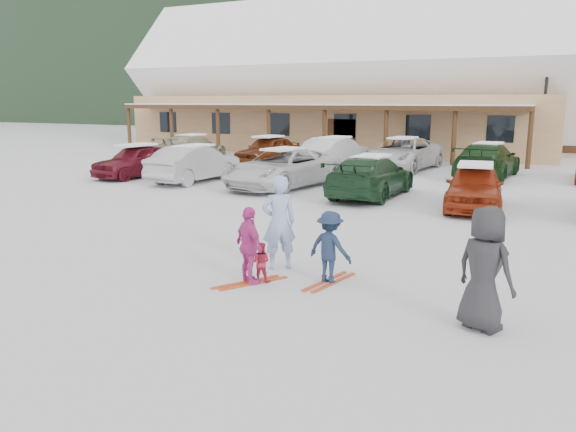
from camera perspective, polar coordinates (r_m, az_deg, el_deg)
The scene contains 22 objects.
ground at distance 10.90m, azimuth -3.77°, elevation -5.97°, with size 160.00×160.00×0.00m, color white.
day_lodge at distance 39.58m, azimuth 5.40°, elevation 12.55°, with size 29.12×12.50×10.38m.
lamp_post at distance 33.25m, azimuth 24.63°, elevation 10.44°, with size 0.50×0.25×5.59m.
conifer_0 at distance 50.00m, azimuth -12.73°, elevation 14.13°, with size 4.40×4.40×10.20m.
conifer_2 at distance 62.07m, azimuth -8.57°, elevation 14.80°, with size 5.28×5.28×12.24m.
adult_skier at distance 11.03m, azimuth -0.93°, elevation -0.66°, with size 0.69×0.45×1.88m, color #91A6D0.
toddler_red at distance 10.38m, azimuth -2.79°, elevation -4.70°, with size 0.37×0.28×0.75m, color #A81E33.
child_navy at distance 10.26m, azimuth 4.28°, elevation -3.20°, with size 0.87×0.50×1.34m, color #182640.
skis_child_navy at distance 10.44m, azimuth 4.23°, elevation -6.68°, with size 0.20×1.40×0.03m, color #B44019.
child_magenta at distance 10.19m, azimuth -3.95°, elevation -3.03°, with size 0.84×0.35×1.43m, color #C43188.
skis_child_magenta at distance 10.39m, azimuth -3.89°, elevation -6.77°, with size 0.20×1.40×0.03m, color #B44019.
bystander_dark at distance 8.59m, azimuth 19.36°, elevation -5.08°, with size 0.90×0.59×1.84m, color #262629.
parked_car_0 at distance 25.46m, azimuth -15.09°, elevation 5.43°, with size 1.67×4.15×1.42m, color maroon.
parked_car_1 at distance 23.47m, azimuth -9.47°, elevation 5.27°, with size 1.58×4.54×1.49m, color #A4A3A8.
parked_car_2 at distance 21.60m, azimuth -0.55°, elevation 4.88°, with size 2.48×5.37×1.49m, color silver.
parked_car_3 at distance 19.71m, azimuth 8.42°, elevation 4.00°, with size 1.99×4.90×1.42m, color #18381F.
parked_car_4 at distance 18.19m, azimuth 18.41°, elevation 2.84°, with size 1.64×4.08×1.39m, color maroon.
parked_car_7 at distance 31.40m, azimuth -9.73°, elevation 6.81°, with size 2.05×5.04×1.46m, color tan.
parked_car_8 at distance 29.21m, azimuth -2.02°, elevation 6.65°, with size 1.76×4.38×1.49m, color #5F270F.
parked_car_9 at distance 27.62m, azimuth 4.79°, elevation 6.39°, with size 1.64×4.72×1.55m, color silver.
parked_car_10 at distance 27.71m, azimuth 11.51°, elevation 6.21°, with size 2.57×5.58×1.55m, color silver.
parked_car_11 at distance 25.87m, azimuth 19.59°, elevation 5.34°, with size 2.09×5.15×1.49m, color #133313.
Camera 1 is at (5.24, -8.97, 3.30)m, focal length 35.00 mm.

